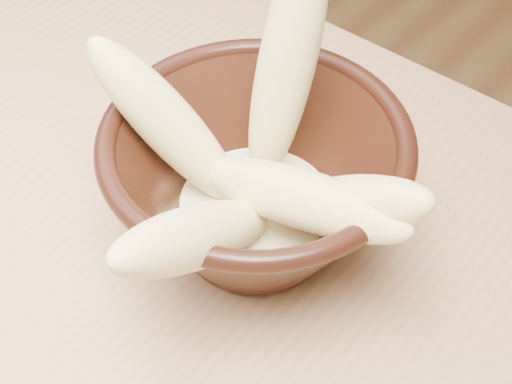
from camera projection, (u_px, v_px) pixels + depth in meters
bowl at (256, 183)px, 0.52m from camera, size 0.22×0.22×0.12m
milk_puddle at (256, 209)px, 0.55m from camera, size 0.13×0.13×0.02m
banana_upright at (286, 65)px, 0.49m from camera, size 0.05×0.09×0.21m
banana_left at (168, 124)px, 0.51m from camera, size 0.14×0.09×0.15m
banana_right at (347, 206)px, 0.47m from camera, size 0.14×0.05×0.13m
banana_across at (296, 197)px, 0.48m from camera, size 0.18×0.04×0.10m
banana_front at (200, 236)px, 0.45m from camera, size 0.06×0.18×0.15m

